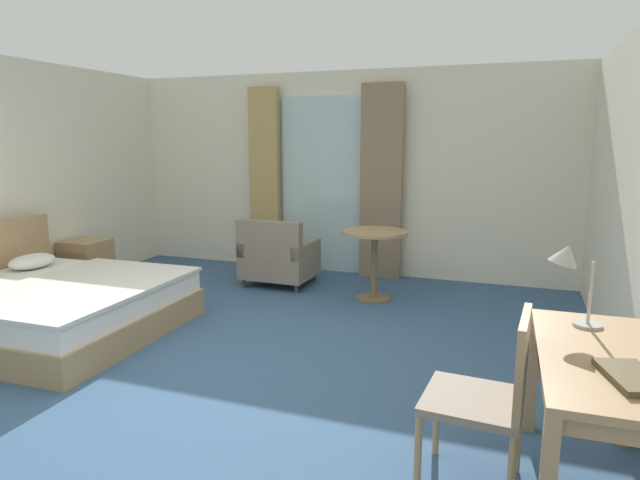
{
  "coord_description": "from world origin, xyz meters",
  "views": [
    {
      "loc": [
        2.09,
        -3.22,
        1.71
      ],
      "look_at": [
        0.68,
        0.67,
        0.93
      ],
      "focal_mm": 30.32,
      "sensor_mm": 36.0,
      "label": 1
    }
  ],
  "objects_px": {
    "round_cafe_table": "(374,249)",
    "bed": "(49,305)",
    "nightstand": "(87,263)",
    "desk_lamp": "(570,265)",
    "writing_desk": "(601,374)",
    "closed_book": "(632,377)",
    "desk_chair": "(491,392)",
    "armchair_by_window": "(278,258)"
  },
  "relations": [
    {
      "from": "round_cafe_table",
      "to": "bed",
      "type": "bearing_deg",
      "value": -141.59
    },
    {
      "from": "nightstand",
      "to": "desk_lamp",
      "type": "height_order",
      "value": "desk_lamp"
    },
    {
      "from": "writing_desk",
      "to": "round_cafe_table",
      "type": "height_order",
      "value": "round_cafe_table"
    },
    {
      "from": "desk_lamp",
      "to": "round_cafe_table",
      "type": "bearing_deg",
      "value": 123.71
    },
    {
      "from": "desk_lamp",
      "to": "round_cafe_table",
      "type": "relative_size",
      "value": 0.6
    },
    {
      "from": "nightstand",
      "to": "closed_book",
      "type": "bearing_deg",
      "value": -25.88
    },
    {
      "from": "desk_chair",
      "to": "closed_book",
      "type": "distance_m",
      "value": 0.62
    },
    {
      "from": "writing_desk",
      "to": "closed_book",
      "type": "bearing_deg",
      "value": -74.47
    },
    {
      "from": "writing_desk",
      "to": "desk_lamp",
      "type": "xyz_separation_m",
      "value": [
        -0.13,
        0.38,
        0.42
      ]
    },
    {
      "from": "bed",
      "to": "writing_desk",
      "type": "distance_m",
      "value": 4.39
    },
    {
      "from": "writing_desk",
      "to": "round_cafe_table",
      "type": "bearing_deg",
      "value": 121.98
    },
    {
      "from": "desk_chair",
      "to": "writing_desk",
      "type": "bearing_deg",
      "value": 9.75
    },
    {
      "from": "armchair_by_window",
      "to": "round_cafe_table",
      "type": "xyz_separation_m",
      "value": [
        1.21,
        -0.17,
        0.23
      ]
    },
    {
      "from": "desk_chair",
      "to": "round_cafe_table",
      "type": "relative_size",
      "value": 1.22
    },
    {
      "from": "bed",
      "to": "nightstand",
      "type": "relative_size",
      "value": 3.69
    },
    {
      "from": "bed",
      "to": "desk_chair",
      "type": "bearing_deg",
      "value": -14.52
    },
    {
      "from": "bed",
      "to": "desk_lamp",
      "type": "height_order",
      "value": "desk_lamp"
    },
    {
      "from": "nightstand",
      "to": "writing_desk",
      "type": "distance_m",
      "value": 5.58
    },
    {
      "from": "writing_desk",
      "to": "desk_chair",
      "type": "bearing_deg",
      "value": -170.25
    },
    {
      "from": "bed",
      "to": "writing_desk",
      "type": "relative_size",
      "value": 1.62
    },
    {
      "from": "desk_lamp",
      "to": "nightstand",
      "type": "bearing_deg",
      "value": 159.41
    },
    {
      "from": "writing_desk",
      "to": "armchair_by_window",
      "type": "distance_m",
      "value": 4.28
    },
    {
      "from": "closed_book",
      "to": "round_cafe_table",
      "type": "distance_m",
      "value": 3.65
    },
    {
      "from": "nightstand",
      "to": "round_cafe_table",
      "type": "xyz_separation_m",
      "value": [
        3.3,
        0.63,
        0.28
      ]
    },
    {
      "from": "writing_desk",
      "to": "desk_lamp",
      "type": "relative_size",
      "value": 2.78
    },
    {
      "from": "closed_book",
      "to": "round_cafe_table",
      "type": "height_order",
      "value": "closed_book"
    },
    {
      "from": "bed",
      "to": "closed_book",
      "type": "bearing_deg",
      "value": -15.01
    },
    {
      "from": "bed",
      "to": "desk_lamp",
      "type": "xyz_separation_m",
      "value": [
        4.14,
        -0.52,
        0.81
      ]
    },
    {
      "from": "round_cafe_table",
      "to": "desk_chair",
      "type": "bearing_deg",
      "value": -65.84
    },
    {
      "from": "bed",
      "to": "nightstand",
      "type": "height_order",
      "value": "bed"
    },
    {
      "from": "bed",
      "to": "desk_lamp",
      "type": "bearing_deg",
      "value": -7.19
    },
    {
      "from": "writing_desk",
      "to": "closed_book",
      "type": "xyz_separation_m",
      "value": [
        0.07,
        -0.26,
        0.11
      ]
    },
    {
      "from": "closed_book",
      "to": "desk_lamp",
      "type": "bearing_deg",
      "value": 91.94
    },
    {
      "from": "desk_lamp",
      "to": "armchair_by_window",
      "type": "bearing_deg",
      "value": 137.18
    },
    {
      "from": "round_cafe_table",
      "to": "writing_desk",
      "type": "bearing_deg",
      "value": -58.02
    },
    {
      "from": "bed",
      "to": "desk_chair",
      "type": "distance_m",
      "value": 3.94
    },
    {
      "from": "closed_book",
      "to": "armchair_by_window",
      "type": "xyz_separation_m",
      "value": [
        -3.07,
        3.3,
        -0.43
      ]
    },
    {
      "from": "armchair_by_window",
      "to": "round_cafe_table",
      "type": "relative_size",
      "value": 1.07
    },
    {
      "from": "nightstand",
      "to": "round_cafe_table",
      "type": "relative_size",
      "value": 0.73
    },
    {
      "from": "closed_book",
      "to": "armchair_by_window",
      "type": "relative_size",
      "value": 0.41
    },
    {
      "from": "bed",
      "to": "closed_book",
      "type": "relative_size",
      "value": 6.17
    },
    {
      "from": "nightstand",
      "to": "desk_chair",
      "type": "height_order",
      "value": "desk_chair"
    }
  ]
}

